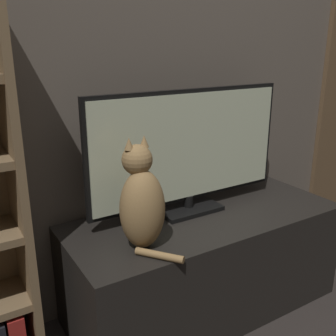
{
  "coord_description": "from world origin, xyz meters",
  "views": [
    {
      "loc": [
        -1.02,
        -0.4,
        1.25
      ],
      "look_at": [
        -0.21,
        0.91,
        0.76
      ],
      "focal_mm": 42.0,
      "sensor_mm": 36.0,
      "label": 1
    }
  ],
  "objects": [
    {
      "name": "tv_stand",
      "position": [
        0.0,
        0.91,
        0.24
      ],
      "size": [
        1.29,
        0.53,
        0.49
      ],
      "color": "black",
      "rests_on": "ground_plane"
    },
    {
      "name": "tv",
      "position": [
        -0.03,
        1.01,
        0.78
      ],
      "size": [
        0.99,
        0.18,
        0.57
      ],
      "color": "black",
      "rests_on": "tv_stand"
    },
    {
      "name": "wall_back",
      "position": [
        0.0,
        1.22,
        1.3
      ],
      "size": [
        4.8,
        0.05,
        2.6
      ],
      "color": "#60564C",
      "rests_on": "ground_plane"
    },
    {
      "name": "cat",
      "position": [
        -0.38,
        0.82,
        0.67
      ],
      "size": [
        0.19,
        0.29,
        0.43
      ],
      "rotation": [
        0.0,
        0.0,
        0.05
      ],
      "color": "#997547",
      "rests_on": "tv_stand"
    }
  ]
}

